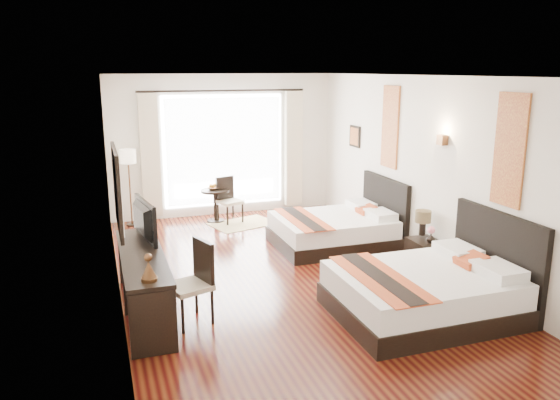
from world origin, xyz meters
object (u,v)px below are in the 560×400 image
object	(u,v)px
fruit_bowl	(213,189)
bed_near	(429,290)
nightstand	(424,255)
side_table	(215,206)
floor_lamp	(128,162)
window_chair	(230,209)
table_lamp	(423,218)
console_desk	(144,283)
vase	(431,236)
television	(138,221)
bed_far	(338,228)
desk_chair	(191,298)

from	to	relation	value
fruit_bowl	bed_near	bearing A→B (deg)	-71.93
nightstand	side_table	distance (m)	4.29
floor_lamp	side_table	xyz separation A→B (m)	(1.56, -0.24, -0.91)
nightstand	fruit_bowl	bearing A→B (deg)	123.31
window_chair	table_lamp	bearing A→B (deg)	13.83
table_lamp	fruit_bowl	bearing A→B (deg)	124.86
nightstand	console_desk	world-z (taller)	console_desk
nightstand	vase	distance (m)	0.35
bed_near	fruit_bowl	bearing A→B (deg)	108.07
bed_near	television	bearing A→B (deg)	152.29
bed_far	fruit_bowl	world-z (taller)	bed_far
bed_far	table_lamp	size ratio (longest dim) A/B	5.27
nightstand	window_chair	distance (m)	4.04
vase	fruit_bowl	bearing A→B (deg)	122.58
floor_lamp	fruit_bowl	bearing A→B (deg)	-8.96
table_lamp	vase	distance (m)	0.33
vase	bed_near	bearing A→B (deg)	-123.93
bed_near	floor_lamp	distance (m)	6.06
nightstand	table_lamp	xyz separation A→B (m)	(0.04, 0.15, 0.52)
nightstand	desk_chair	world-z (taller)	desk_chair
floor_lamp	side_table	world-z (taller)	floor_lamp
television	desk_chair	xyz separation A→B (m)	(0.47, -0.99, -0.72)
desk_chair	window_chair	bearing A→B (deg)	-128.17
bed_far	nightstand	distance (m)	1.66
floor_lamp	fruit_bowl	xyz separation A→B (m)	(1.52, -0.24, -0.57)
fruit_bowl	television	bearing A→B (deg)	-116.96
bed_near	console_desk	distance (m)	3.43
bed_near	vase	xyz separation A→B (m)	(0.78, 1.16, 0.26)
window_chair	desk_chair	bearing A→B (deg)	-38.27
console_desk	fruit_bowl	world-z (taller)	console_desk
bed_near	table_lamp	world-z (taller)	bed_near
desk_chair	side_table	size ratio (longest dim) A/B	1.54
bed_far	fruit_bowl	bearing A→B (deg)	128.59
fruit_bowl	vase	bearing A→B (deg)	-57.42
floor_lamp	window_chair	distance (m)	2.08
floor_lamp	bed_near	bearing A→B (deg)	-58.69
bed_near	bed_far	world-z (taller)	bed_near
table_lamp	desk_chair	world-z (taller)	desk_chair
vase	console_desk	size ratio (longest dim) A/B	0.06
table_lamp	television	xyz separation A→B (m)	(-4.03, 0.26, 0.26)
side_table	fruit_bowl	world-z (taller)	fruit_bowl
desk_chair	fruit_bowl	bearing A→B (deg)	-123.99
nightstand	floor_lamp	bearing A→B (deg)	135.35
console_desk	desk_chair	distance (m)	0.67
television	fruit_bowl	xyz separation A→B (m)	(1.62, 3.19, -0.36)
vase	window_chair	xyz separation A→B (m)	(-2.09, 3.58, -0.30)
window_chair	television	bearing A→B (deg)	-50.73
side_table	window_chair	distance (m)	0.29
console_desk	desk_chair	size ratio (longest dim) A/B	2.27
television	window_chair	size ratio (longest dim) A/B	1.03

